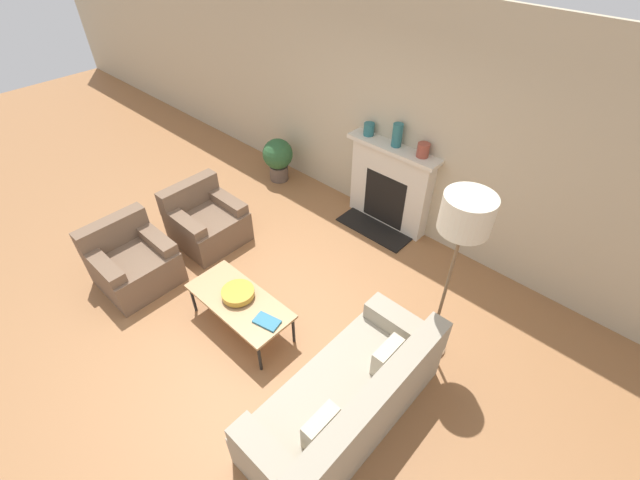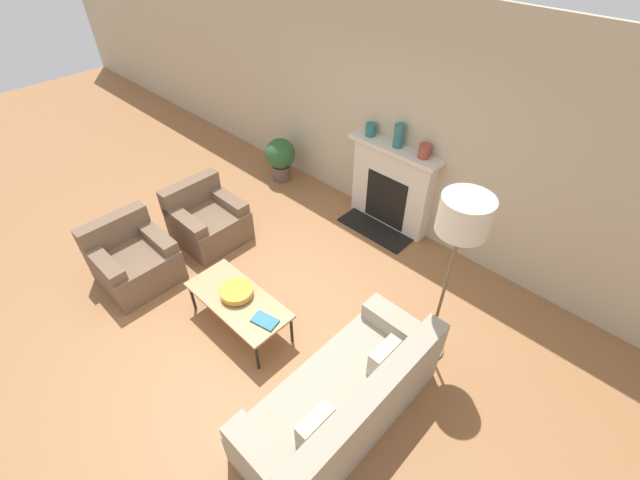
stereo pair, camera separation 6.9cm
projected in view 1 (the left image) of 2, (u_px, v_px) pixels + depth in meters
The scene contains 14 objects.
ground_plane at pixel (251, 315), 4.79m from camera, with size 18.00×18.00×0.00m, color #99663D.
wall_back at pixel (398, 120), 5.26m from camera, with size 18.00×0.06×2.90m.
fireplace at pixel (389, 187), 5.71m from camera, with size 1.28×0.59×1.18m.
couch at pixel (348, 401), 3.69m from camera, with size 0.83×1.90×0.80m.
armchair_near at pixel (133, 262), 5.03m from camera, with size 0.82×0.82×0.76m.
armchair_far at pixel (206, 221), 5.61m from camera, with size 0.82×0.82×0.76m.
coffee_table at pixel (239, 302), 4.44m from camera, with size 1.20×0.54×0.41m.
bowl at pixel (238, 293), 4.42m from camera, with size 0.34×0.34×0.09m.
book at pixel (267, 322), 4.19m from camera, with size 0.28×0.21×0.02m.
floor_lamp at pixel (464, 224), 3.40m from camera, with size 0.42×0.42×1.91m.
mantel_vase_left at pixel (369, 129), 5.49m from camera, with size 0.14×0.14×0.16m.
mantel_vase_center_left at pixel (397, 135), 5.22m from camera, with size 0.13×0.13×0.29m.
mantel_vase_center_right at pixel (423, 150), 5.07m from camera, with size 0.15×0.15×0.17m.
potted_plant at pixel (278, 157), 6.66m from camera, with size 0.47×0.47×0.69m.
Camera 1 is at (2.66, -1.73, 3.77)m, focal length 24.00 mm.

